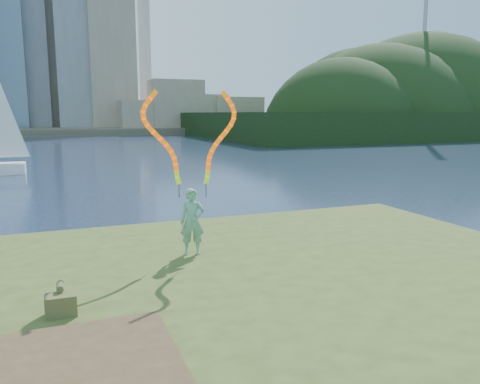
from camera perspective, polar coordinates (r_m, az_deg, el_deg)
name	(u,v)px	position (r m, az deg, el deg)	size (l,w,h in m)	color
ground	(172,312)	(9.64, -8.30, -14.24)	(320.00, 320.00, 0.00)	#1A2742
grassy_knoll	(206,350)	(7.49, -4.15, -18.63)	(20.00, 18.00, 0.80)	#3B4B1A
dirt_patch	(46,383)	(6.23, -22.54, -20.70)	(3.20, 3.00, 0.02)	#47331E
far_shore	(66,129)	(103.69, -20.42, 7.18)	(320.00, 40.00, 1.20)	#504A3A
wooded_hill	(416,134)	(92.18, 20.68, 6.66)	(78.00, 50.00, 63.00)	black
woman_with_ribbons	(192,189)	(10.20, -5.87, 0.33)	(1.93, 0.60, 3.87)	#127842
canvas_bag	(61,304)	(7.90, -20.98, -12.58)	(0.47, 0.53, 0.44)	#4C4F29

